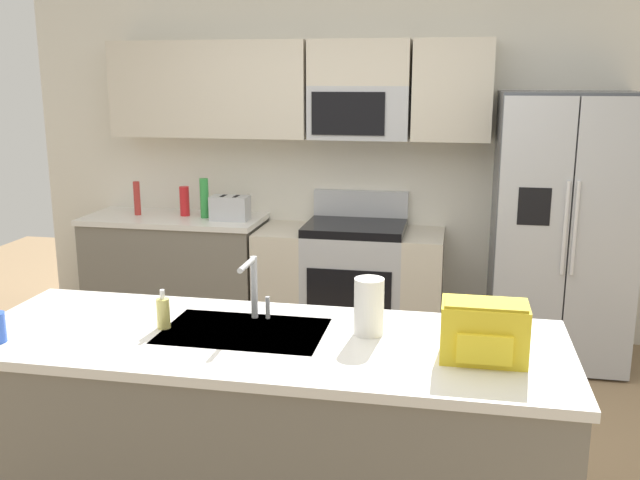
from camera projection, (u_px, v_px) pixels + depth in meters
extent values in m
plane|color=#997A56|center=(299.00, 465.00, 3.59)|extent=(9.00, 9.00, 0.00)
cube|color=silver|center=(360.00, 163.00, 5.35)|extent=(5.20, 0.10, 2.60)
cube|color=beige|center=(161.00, 89.00, 5.31)|extent=(0.70, 0.32, 0.70)
cube|color=beige|center=(256.00, 90.00, 5.17)|extent=(0.79, 0.32, 0.70)
cube|color=beige|center=(452.00, 90.00, 4.90)|extent=(0.55, 0.32, 0.70)
cube|color=#B7BABF|center=(360.00, 113.00, 5.06)|extent=(0.72, 0.32, 0.38)
cube|color=black|center=(348.00, 114.00, 4.91)|extent=(0.52, 0.01, 0.30)
cube|color=beige|center=(360.00, 63.00, 4.98)|extent=(0.72, 0.32, 0.32)
cube|color=slate|center=(177.00, 275.00, 5.48)|extent=(1.33, 0.60, 0.86)
cube|color=silver|center=(174.00, 219.00, 5.37)|extent=(1.36, 0.63, 0.04)
cube|color=#B7BABF|center=(355.00, 286.00, 5.21)|extent=(0.72, 0.60, 0.84)
cube|color=black|center=(349.00, 295.00, 4.92)|extent=(0.60, 0.01, 0.36)
cube|color=black|center=(356.00, 227.00, 5.11)|extent=(0.72, 0.60, 0.06)
cube|color=#B7BABF|center=(361.00, 203.00, 5.34)|extent=(0.72, 0.06, 0.20)
cube|color=beige|center=(284.00, 282.00, 5.32)|extent=(0.36, 0.60, 0.84)
cube|color=beige|center=(422.00, 290.00, 5.12)|extent=(0.28, 0.60, 0.84)
cube|color=#4C4F54|center=(560.00, 229.00, 4.79)|extent=(0.90, 0.70, 1.85)
cube|color=#B7BABF|center=(531.00, 240.00, 4.47)|extent=(0.44, 0.04, 1.81)
cube|color=#B7BABF|center=(606.00, 243.00, 4.39)|extent=(0.44, 0.04, 1.81)
cylinder|color=silver|center=(565.00, 228.00, 4.39)|extent=(0.02, 0.02, 0.60)
cylinder|color=silver|center=(575.00, 229.00, 4.38)|extent=(0.02, 0.02, 0.60)
cube|color=black|center=(534.00, 207.00, 4.40)|extent=(0.20, 0.00, 0.24)
cube|color=slate|center=(265.00, 440.00, 2.99)|extent=(2.44, 0.84, 0.86)
cube|color=silver|center=(263.00, 341.00, 2.89)|extent=(2.48, 0.88, 0.04)
cube|color=#B7BABF|center=(244.00, 334.00, 2.96)|extent=(0.68, 0.44, 0.03)
cube|color=#B7BABF|center=(230.00, 208.00, 5.21)|extent=(0.28, 0.16, 0.18)
cube|color=black|center=(223.00, 196.00, 5.20)|extent=(0.03, 0.11, 0.01)
cube|color=black|center=(236.00, 197.00, 5.18)|extent=(0.03, 0.11, 0.01)
cylinder|color=#B2332D|center=(137.00, 198.00, 5.39)|extent=(0.05, 0.05, 0.26)
cylinder|color=red|center=(185.00, 201.00, 5.37)|extent=(0.07, 0.07, 0.23)
cylinder|color=green|center=(204.00, 198.00, 5.28)|extent=(0.07, 0.07, 0.30)
cylinder|color=#B7BABF|center=(254.00, 287.00, 3.08)|extent=(0.03, 0.03, 0.28)
cylinder|color=#B7BABF|center=(247.00, 265.00, 2.96)|extent=(0.02, 0.20, 0.02)
cylinder|color=#B7BABF|center=(268.00, 308.00, 3.09)|extent=(0.02, 0.02, 0.10)
cylinder|color=#D8CC66|center=(163.00, 313.00, 2.97)|extent=(0.06, 0.06, 0.13)
cylinder|color=white|center=(162.00, 294.00, 2.95)|extent=(0.02, 0.02, 0.04)
cylinder|color=white|center=(369.00, 307.00, 2.89)|extent=(0.12, 0.12, 0.24)
cube|color=yellow|center=(484.00, 331.00, 2.64)|extent=(0.32, 0.20, 0.22)
cube|color=gold|center=(486.00, 306.00, 2.59)|extent=(0.30, 0.14, 0.03)
cube|color=yellow|center=(484.00, 349.00, 2.54)|extent=(0.20, 0.03, 0.11)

